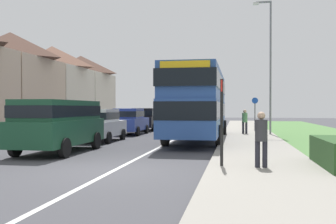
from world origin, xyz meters
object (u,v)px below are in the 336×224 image
parked_van_dark_green (59,121)px  street_lamp_mid (269,60)px  parked_car_black (146,118)px  pedestrian_at_stop (261,137)px  parked_car_blue (129,120)px  parked_car_white (100,124)px  double_decker_bus (198,101)px  cycle_route_sign (255,113)px  pedestrian_walking_away (245,120)px  bus_stop_sign (222,116)px

parked_van_dark_green → street_lamp_mid: street_lamp_mid is taller
parked_car_black → pedestrian_at_stop: bearing=-67.3°
parked_car_black → street_lamp_mid: (9.00, -4.55, 3.83)m
parked_car_blue → street_lamp_mid: (8.98, 0.25, 3.84)m
parked_car_black → parked_car_blue: bearing=-89.7°
parked_car_black → street_lamp_mid: street_lamp_mid is taller
parked_car_white → street_lamp_mid: bearing=31.2°
double_decker_bus → street_lamp_mid: size_ratio=1.34×
parked_car_white → cycle_route_sign: 12.33m
parked_van_dark_green → parked_car_white: bearing=91.8°
double_decker_bus → cycle_route_sign: size_ratio=4.51×
pedestrian_walking_away → double_decker_bus: bearing=-120.5°
parked_car_white → bus_stop_sign: bus_stop_sign is taller
parked_van_dark_green → parked_car_blue: bearing=90.3°
parked_car_black → cycle_route_sign: size_ratio=1.69×
pedestrian_at_stop → bus_stop_sign: size_ratio=0.64×
pedestrian_walking_away → parked_car_blue: bearing=-176.0°
parked_car_white → bus_stop_sign: (6.66, -8.16, 0.61)m
parked_car_white → street_lamp_mid: street_lamp_mid is taller
double_decker_bus → pedestrian_at_stop: (2.70, -9.71, -1.17)m
parked_car_black → pedestrian_at_stop: 19.86m
parked_van_dark_green → parked_car_blue: parked_van_dark_green is taller
parked_van_dark_green → pedestrian_at_stop: size_ratio=2.96×
pedestrian_at_stop → pedestrian_walking_away: (-0.14, 14.05, 0.00)m
parked_car_blue → pedestrian_at_stop: parked_car_blue is taller
street_lamp_mid → pedestrian_walking_away: bearing=169.2°
parked_car_blue → pedestrian_at_stop: 15.54m
parked_car_white → pedestrian_at_stop: (7.76, -8.27, 0.04)m
parked_van_dark_green → pedestrian_at_stop: 8.26m
parked_van_dark_green → parked_car_black: 15.09m
bus_stop_sign → parked_car_blue: bearing=116.0°
double_decker_bus → parked_car_white: double_decker_bus is taller
double_decker_bus → parked_car_black: bearing=120.0°
cycle_route_sign → street_lamp_mid: bearing=-78.9°
parked_van_dark_green → cycle_route_sign: (8.24, 14.04, 0.19)m
pedestrian_at_stop → cycle_route_sign: size_ratio=0.66×
double_decker_bus → parked_van_dark_green: (-4.90, -6.47, -0.90)m
parked_car_white → parked_car_blue: size_ratio=1.00×
parked_car_white → cycle_route_sign: cycle_route_sign is taller
double_decker_bus → parked_car_white: size_ratio=2.88×
double_decker_bus → cycle_route_sign: 8.30m
pedestrian_at_stop → cycle_route_sign: (0.64, 17.27, 0.45)m
parked_van_dark_green → bus_stop_sign: 7.23m
pedestrian_at_stop → street_lamp_mid: 14.35m
street_lamp_mid → parked_car_black: bearing=153.2°
parked_car_white → pedestrian_walking_away: parked_car_white is taller
pedestrian_walking_away → parked_car_white: bearing=-142.8°
parked_car_blue → parked_car_black: (-0.03, 4.80, 0.01)m
parked_van_dark_green → parked_car_black: parked_van_dark_green is taller
pedestrian_at_stop → pedestrian_walking_away: same height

